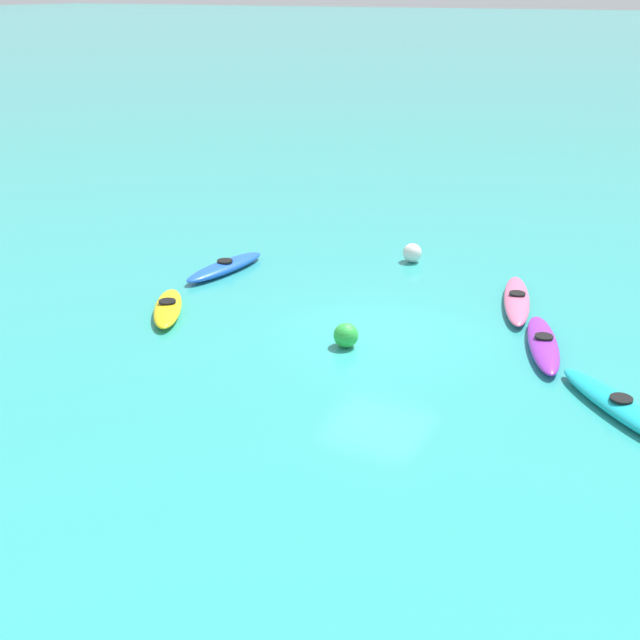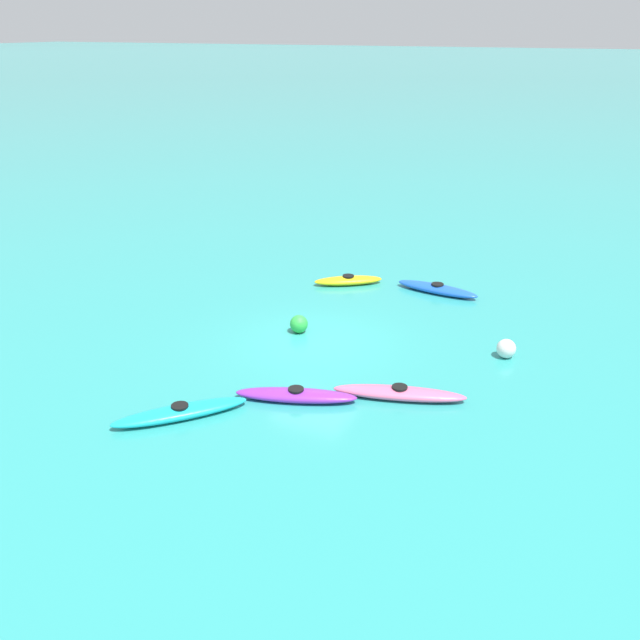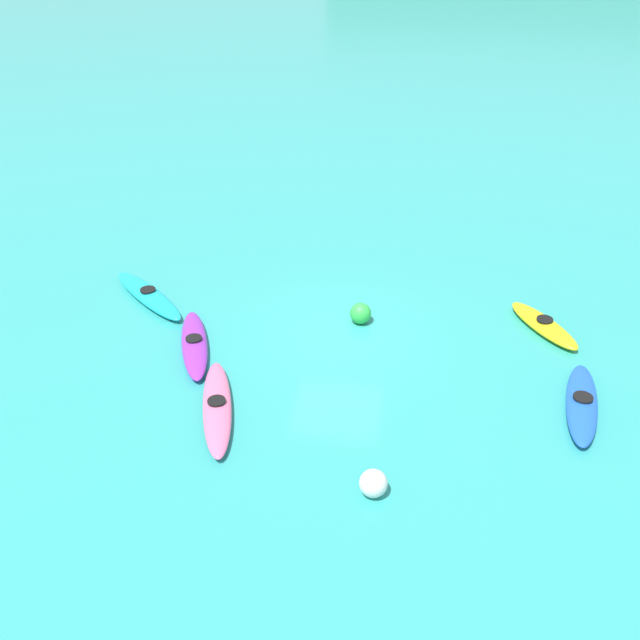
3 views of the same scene
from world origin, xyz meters
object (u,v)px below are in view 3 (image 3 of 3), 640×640
Objects in this scene: buoy_green at (361,313)px; kayak_cyan at (149,295)px; kayak_pink at (217,407)px; buoy_white at (373,483)px; kayak_blue at (582,404)px; kayak_yellow at (544,325)px; kayak_purple at (194,344)px.

kayak_cyan is at bearing 177.42° from buoy_green.
kayak_pink is 4.32m from buoy_white.
buoy_white reaches higher than kayak_cyan.
buoy_green is at bearing 98.46° from buoy_white.
kayak_blue is 6.26m from buoy_green.
kayak_pink is (-8.32, -1.43, -0.00)m from kayak_blue.
kayak_purple is at bearing -165.44° from kayak_yellow.
buoy_white is 6.57m from buoy_green.
buoy_green reaches higher than kayak_pink.
buoy_white is (3.80, -2.05, 0.13)m from kayak_pink.
buoy_white reaches higher than kayak_blue.
kayak_cyan is 6.18m from buoy_green.
buoy_green is at bearing -175.81° from kayak_yellow.
kayak_blue is at bearing -6.10° from kayak_purple.
buoy_white is at bearing -81.54° from buoy_green.
kayak_yellow is 9.36m from kayak_purple.
kayak_yellow is 4.96m from buoy_green.
buoy_white is 0.99× the size of buoy_green.
buoy_green reaches higher than buoy_white.
kayak_pink is at bearing -170.25° from kayak_blue.
kayak_purple and kayak_pink have the same top height.
buoy_green reaches higher than kayak_yellow.
kayak_yellow is 11.12m from kayak_cyan.
kayak_blue is 0.90× the size of kayak_pink.
kayak_blue is (9.60, -1.03, 0.00)m from kayak_purple.
buoy_white is (7.14, -6.77, 0.13)m from kayak_cyan.
kayak_yellow and kayak_purple have the same top height.
kayak_cyan and kayak_pink have the same top height.
buoy_white is (-4.52, -3.48, 0.13)m from kayak_blue.
kayak_yellow is at bearing 59.90° from buoy_white.
kayak_pink is (3.34, -4.73, -0.00)m from kayak_cyan.
kayak_yellow is 3.42m from kayak_blue.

